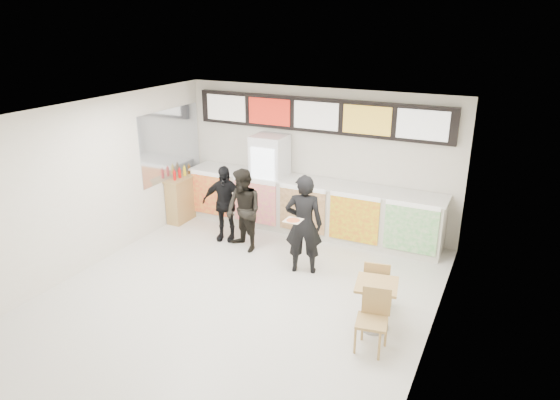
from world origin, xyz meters
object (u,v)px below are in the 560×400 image
Objects in this scene: customer_left at (244,211)px; condiment_ledge at (183,198)px; customer_main at (304,224)px; cafe_table at (376,297)px; service_counter at (309,207)px; customer_mid at (224,203)px; drinks_fridge at (270,181)px.

condiment_ledge is at bearing -176.28° from customer_left.
cafe_table is at bearing 126.52° from customer_main.
service_counter is 3.41× the size of customer_left.
service_counter is at bearing 11.67° from condiment_ledge.
customer_mid is 4.04m from cafe_table.
condiment_ledge is at bearing -162.37° from drinks_fridge.
cafe_table is (3.17, -2.85, -0.49)m from drinks_fridge.
customer_left is (-1.40, 0.32, -0.09)m from customer_main.
drinks_fridge is 1.22m from customer_mid.
customer_left is at bearing -30.92° from customer_main.
drinks_fridge is 4.29m from cafe_table.
customer_mid reaches higher than condiment_ledge.
service_counter is 4.66× the size of condiment_ledge.
drinks_fridge reaches higher than cafe_table.
condiment_ledge is at bearing -35.61° from customer_main.
customer_left is (-0.81, -1.34, 0.24)m from service_counter.
customer_mid is (-1.99, 0.57, -0.12)m from customer_main.
drinks_fridge is 1.27× the size of customer_mid.
customer_main reaches higher than condiment_ledge.
condiment_ledge is (-3.41, 1.08, -0.40)m from customer_main.
service_counter is 2.78× the size of drinks_fridge.
customer_left is 3.41m from cafe_table.
customer_main is 2.07m from customer_mid.
cafe_table is 1.30× the size of condiment_ledge.
customer_left is 1.05× the size of cafe_table.
service_counter reaches higher than cafe_table.
service_counter is at bearing 83.25° from customer_left.
condiment_ledge reaches higher than cafe_table.
drinks_fridge is 1.68× the size of condiment_ledge.
drinks_fridge is 2.27m from customer_main.
service_counter is 2.88m from condiment_ledge.
customer_main is (1.52, -1.68, -0.09)m from drinks_fridge.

